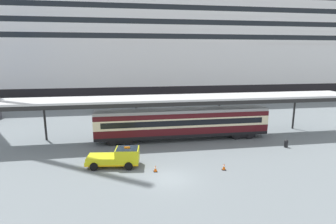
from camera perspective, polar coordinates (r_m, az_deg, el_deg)
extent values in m
plane|color=slate|center=(25.23, 0.49, -13.85)|extent=(400.00, 400.00, 0.00)
cube|color=black|center=(72.58, -11.48, 4.58)|extent=(146.88, 23.12, 3.98)
cube|color=silver|center=(72.06, -11.70, 9.82)|extent=(146.88, 23.12, 9.28)
cube|color=silver|center=(72.12, -11.91, 14.75)|extent=(135.13, 21.27, 3.14)
cube|color=black|center=(61.58, -12.35, 15.40)|extent=(129.26, 0.12, 1.13)
cube|color=silver|center=(72.36, -12.02, 17.23)|extent=(129.73, 20.42, 3.14)
cube|color=black|center=(62.28, -12.46, 18.26)|extent=(124.09, 0.12, 1.13)
cube|color=silver|center=(72.73, -12.13, 19.69)|extent=(124.32, 19.56, 3.14)
cube|color=black|center=(63.14, -12.58, 21.04)|extent=(118.92, 0.12, 1.13)
cube|color=silver|center=(35.32, 2.97, 3.01)|extent=(47.14, 5.14, 0.25)
cube|color=black|center=(33.01, 3.86, 1.71)|extent=(47.14, 0.20, 0.50)
cylinder|color=black|center=(38.61, -24.45, -1.55)|extent=(0.28, 0.28, 5.38)
cylinder|color=black|center=(37.24, -6.69, -1.00)|extent=(0.28, 0.28, 5.38)
cylinder|color=black|center=(39.51, 10.64, -0.38)|extent=(0.28, 0.28, 5.38)
cylinder|color=black|center=(44.86, 24.95, 0.16)|extent=(0.28, 0.28, 5.38)
cube|color=black|center=(35.87, 3.06, -4.48)|extent=(22.49, 2.80, 0.40)
cube|color=#470F14|center=(35.69, 3.07, -3.48)|extent=(22.49, 2.80, 0.90)
cube|color=beige|center=(35.43, 3.09, -1.84)|extent=(22.49, 2.80, 1.20)
cube|color=black|center=(34.12, 3.57, -2.30)|extent=(20.69, 0.08, 0.72)
cube|color=#470F14|center=(35.22, 3.10, -0.42)|extent=(22.49, 2.80, 0.60)
cube|color=#9A9A9A|center=(35.12, 3.11, 0.34)|extent=(22.49, 2.69, 0.36)
cube|color=black|center=(35.22, -10.00, -5.64)|extent=(3.20, 2.35, 0.50)
cylinder|color=black|center=(34.14, -11.53, -6.32)|extent=(0.84, 0.12, 0.84)
cylinder|color=black|center=(34.11, -8.49, -6.23)|extent=(0.84, 0.12, 0.84)
cube|color=black|center=(38.47, 14.95, -4.36)|extent=(3.20, 2.35, 0.50)
cylinder|color=black|center=(37.09, 14.41, -4.99)|extent=(0.84, 0.12, 0.84)
cylinder|color=black|center=(37.84, 16.92, -4.80)|extent=(0.84, 0.12, 0.84)
cube|color=yellow|center=(28.14, -11.48, -10.00)|extent=(5.41, 2.64, 0.36)
cube|color=#F2B20C|center=(28.19, -11.47, -10.24)|extent=(5.41, 2.65, 0.12)
cube|color=yellow|center=(27.67, -8.54, -8.65)|extent=(2.51, 2.19, 1.10)
cube|color=#19232D|center=(27.55, -8.56, -7.97)|extent=(2.29, 2.09, 0.44)
cube|color=orange|center=(27.46, -8.58, -7.42)|extent=(0.58, 0.27, 0.16)
cube|color=yellow|center=(28.20, -13.63, -9.27)|extent=(3.13, 2.27, 0.36)
cylinder|color=black|center=(28.91, -7.85, -9.64)|extent=(0.82, 0.35, 0.80)
cylinder|color=black|center=(27.07, -8.27, -11.20)|extent=(0.82, 0.35, 0.80)
cylinder|color=black|center=(29.43, -14.39, -9.52)|extent=(0.82, 0.35, 0.80)
cylinder|color=black|center=(27.63, -15.28, -11.02)|extent=(0.82, 0.35, 0.80)
cube|color=black|center=(26.65, -2.66, -12.35)|extent=(0.36, 0.36, 0.04)
cone|color=#EA590F|center=(26.52, -2.67, -11.71)|extent=(0.30, 0.30, 0.61)
cylinder|color=white|center=(26.51, -2.67, -11.65)|extent=(0.17, 0.17, 0.09)
cube|color=black|center=(27.54, 11.65, -11.77)|extent=(0.36, 0.36, 0.04)
cone|color=#EA590F|center=(27.40, 11.68, -11.11)|extent=(0.30, 0.30, 0.65)
cylinder|color=white|center=(27.39, 11.68, -11.05)|extent=(0.17, 0.17, 0.09)
cylinder|color=black|center=(35.98, 23.54, -6.27)|extent=(0.44, 0.44, 0.70)
sphere|color=black|center=(35.87, 23.59, -5.71)|extent=(0.48, 0.48, 0.48)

